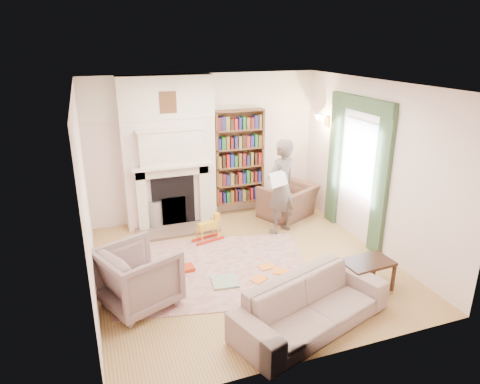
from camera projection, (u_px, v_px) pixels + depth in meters
name	position (u px, v px, depth m)	size (l,w,h in m)	color
floor	(245.00, 265.00, 6.80)	(4.50, 4.50, 0.00)	olive
ceiling	(246.00, 85.00, 5.86)	(4.50, 4.50, 0.00)	white
wall_back	(205.00, 147.00, 8.32)	(4.50, 4.50, 0.00)	white
wall_front	(323.00, 247.00, 4.34)	(4.50, 4.50, 0.00)	white
wall_left	(85.00, 200.00, 5.61)	(4.50, 4.50, 0.00)	white
wall_right	(373.00, 167.00, 7.05)	(4.50, 4.50, 0.00)	white
fireplace	(169.00, 154.00, 7.91)	(1.70, 0.58, 2.80)	white
bookcase	(239.00, 157.00, 8.49)	(1.00, 0.24, 1.85)	brown
window	(359.00, 158.00, 7.38)	(0.02, 0.90, 1.30)	silver
curtain_left	(381.00, 184.00, 6.83)	(0.07, 0.32, 2.40)	#2B412A
curtain_right	(334.00, 162.00, 8.07)	(0.07, 0.32, 2.40)	#2B412A
pelmet	(362.00, 104.00, 7.05)	(0.09, 1.70, 0.24)	#2B412A
wall_sconce	(318.00, 122.00, 8.14)	(0.20, 0.24, 0.24)	gold
rug	(216.00, 270.00, 6.65)	(2.89, 2.22, 0.01)	#C0B191
armchair_reading	(288.00, 201.00, 8.55)	(1.01, 0.88, 0.65)	#492A26
armchair_left	(139.00, 277.00, 5.67)	(0.89, 0.92, 0.84)	gray
sofa	(312.00, 305.00, 5.26)	(2.09, 0.82, 0.61)	#AEA190
man_reading	(281.00, 187.00, 7.69)	(0.64, 0.42, 1.75)	#574B45
newspaper	(278.00, 179.00, 7.39)	(0.39, 0.02, 0.27)	white
coffee_table	(366.00, 275.00, 6.08)	(0.70, 0.45, 0.45)	#331B11
paraffin_heater	(156.00, 214.00, 8.05)	(0.24, 0.24, 0.55)	#B3B7BC
rocking_horse	(208.00, 228.00, 7.53)	(0.55, 0.22, 0.49)	gold
board_game	(225.00, 282.00, 6.28)	(0.37, 0.37, 0.03)	#D8D64C
game_box_lid	(183.00, 269.00, 6.61)	(0.33, 0.22, 0.05)	#B42D14
comic_annuals	(269.00, 272.00, 6.54)	(0.69, 0.54, 0.02)	red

